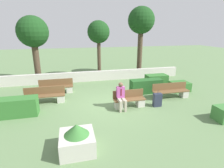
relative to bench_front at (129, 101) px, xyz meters
name	(u,v)px	position (x,y,z in m)	size (l,w,h in m)	color
ground_plane	(109,103)	(-0.88, 0.64, -0.31)	(60.00, 60.00, 0.00)	#607F51
perimeter_wall	(96,76)	(-0.88, 5.09, 0.06)	(13.35, 0.30, 0.73)	beige
bench_front	(129,101)	(0.00, 0.00, 0.00)	(1.60, 0.48, 0.83)	brown
bench_left_side	(171,92)	(2.67, 0.59, 0.02)	(2.11, 0.48, 0.83)	brown
bench_right_side	(56,88)	(-3.69, 2.94, 0.02)	(2.02, 0.49, 0.83)	brown
bench_back	(45,97)	(-4.17, 1.50, 0.02)	(2.08, 0.48, 0.83)	brown
person_seated_man	(121,95)	(-0.47, -0.13, 0.42)	(0.38, 0.63, 1.32)	#B2A893
hedge_block_near_left	(16,107)	(-5.24, 0.26, 0.11)	(1.84, 0.69, 0.84)	#33702D
hedge_block_near_right	(146,86)	(1.65, 1.70, 0.11)	(1.93, 0.62, 0.84)	#235623
hedge_block_mid_left	(180,86)	(3.91, 1.58, -0.03)	(1.12, 0.88, 0.56)	#33702D
hedge_block_mid_right	(156,80)	(2.90, 2.78, 0.09)	(1.43, 0.75, 0.79)	#33702D
planter_corner_left	(77,139)	(-2.70, -2.80, 0.10)	(1.07, 1.07, 0.95)	beige
suitcase	(157,100)	(1.39, -0.27, 0.03)	(0.42, 0.23, 0.88)	#282D42
tree_leftmost	(33,33)	(-5.12, 5.87, 3.17)	(2.14, 2.14, 4.66)	#473828
tree_center_left	(99,33)	(-0.50, 6.00, 3.15)	(1.69, 1.69, 4.40)	#473828
tree_center_right	(141,22)	(2.90, 5.96, 3.96)	(2.09, 2.09, 5.47)	#473828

